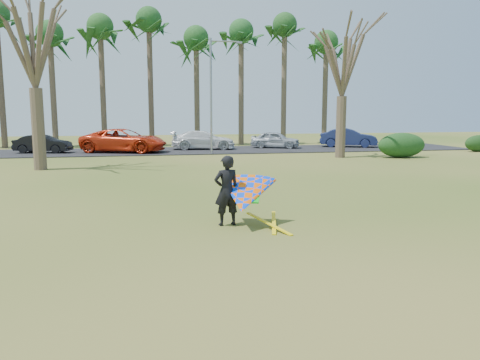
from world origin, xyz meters
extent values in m
plane|color=#284F11|center=(0.00, 0.00, 0.00)|extent=(100.00, 100.00, 0.00)
cube|color=black|center=(0.00, 25.00, 0.03)|extent=(46.00, 7.00, 0.06)
cylinder|color=#47372A|center=(-14.00, 31.00, 5.20)|extent=(0.48, 0.48, 10.40)
cylinder|color=#4D3C2E|center=(-10.00, 31.00, 4.50)|extent=(0.48, 0.48, 9.00)
ellipsoid|color=#1B4C1E|center=(-10.00, 31.00, 9.30)|extent=(4.84, 4.84, 3.08)
cylinder|color=brown|center=(-6.00, 31.00, 4.85)|extent=(0.48, 0.48, 9.70)
ellipsoid|color=#1F4C1B|center=(-6.00, 31.00, 10.00)|extent=(4.84, 4.84, 3.08)
cylinder|color=#46382A|center=(-2.00, 31.00, 5.20)|extent=(0.48, 0.48, 10.40)
ellipsoid|color=#1A4017|center=(-2.00, 31.00, 10.70)|extent=(4.84, 4.84, 3.08)
cylinder|color=#483C2B|center=(2.00, 31.00, 4.50)|extent=(0.48, 0.48, 9.00)
ellipsoid|color=#184217|center=(2.00, 31.00, 9.30)|extent=(4.84, 4.84, 3.08)
cylinder|color=#4D3D2E|center=(6.00, 31.00, 4.85)|extent=(0.48, 0.48, 9.70)
ellipsoid|color=#19481D|center=(6.00, 31.00, 10.00)|extent=(4.84, 4.84, 3.08)
cylinder|color=#4F3E2F|center=(10.00, 31.00, 5.20)|extent=(0.48, 0.48, 10.40)
ellipsoid|color=#194518|center=(10.00, 31.00, 10.70)|extent=(4.84, 4.84, 3.08)
cylinder|color=brown|center=(14.00, 31.00, 4.50)|extent=(0.48, 0.48, 9.00)
ellipsoid|color=#1B4A1A|center=(14.00, 31.00, 9.30)|extent=(4.84, 4.84, 3.08)
cylinder|color=#4F3E2F|center=(-8.00, 15.00, 2.10)|extent=(0.64, 0.64, 4.20)
cylinder|color=brown|center=(10.00, 18.00, 1.99)|extent=(0.64, 0.64, 3.99)
cylinder|color=gray|center=(2.00, 22.00, 4.00)|extent=(0.16, 0.16, 8.00)
cylinder|color=gray|center=(3.00, 22.00, 7.80)|extent=(2.00, 0.10, 0.10)
cube|color=gray|center=(4.00, 22.00, 7.75)|extent=(0.40, 0.18, 0.12)
ellipsoid|color=#163B15|center=(13.90, 17.09, 0.82)|extent=(3.26, 1.48, 1.63)
ellipsoid|color=#153312|center=(22.06, 20.09, 0.63)|extent=(2.26, 1.06, 1.25)
imported|color=black|center=(-9.80, 24.84, 0.71)|extent=(4.12, 2.12, 1.30)
imported|color=red|center=(-4.10, 24.21, 0.91)|extent=(6.72, 4.71, 1.70)
imported|color=white|center=(1.88, 25.73, 0.78)|extent=(5.19, 2.66, 1.44)
imported|color=#A9AFB7|center=(7.81, 25.95, 0.73)|extent=(4.25, 3.10, 1.35)
imported|color=navy|center=(14.07, 25.72, 0.83)|extent=(4.94, 3.34, 1.54)
imported|color=black|center=(-0.52, 1.23, 0.94)|extent=(0.75, 0.55, 1.88)
cone|color=#053FFF|center=(-0.07, 0.98, 0.85)|extent=(2.13, 2.39, 2.02)
cube|color=#0CBF19|center=(0.05, 0.90, 0.80)|extent=(0.62, 0.60, 0.24)
cube|color=yellow|center=(0.48, 0.63, 0.01)|extent=(0.85, 1.66, 0.28)
cube|color=yellow|center=(0.68, 0.83, 0.01)|extent=(0.56, 1.76, 0.22)
camera|label=1|loc=(-2.61, -10.84, 3.04)|focal=35.00mm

